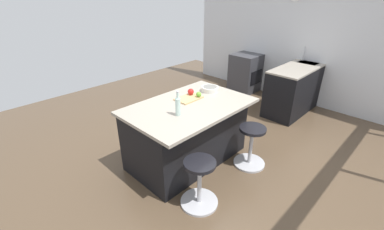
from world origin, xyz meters
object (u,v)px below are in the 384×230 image
at_px(cutting_board, 189,98).
at_px(fruit_bowl, 210,89).
at_px(oven_range, 245,73).
at_px(stool_middle, 199,184).
at_px(kitchen_island, 187,132).
at_px(stool_by_window, 251,147).
at_px(water_bottle, 178,106).
at_px(apple_red, 191,92).
at_px(apple_green, 199,94).

bearing_deg(cutting_board, fruit_bowl, 178.10).
distance_m(oven_range, fruit_bowl, 2.59).
bearing_deg(stool_middle, kitchen_island, -125.81).
xyz_separation_m(stool_by_window, water_bottle, (0.83, -0.56, 0.73)).
bearing_deg(stool_middle, water_bottle, -110.77).
bearing_deg(fruit_bowl, stool_by_window, 86.95).
bearing_deg(stool_middle, fruit_bowl, -143.44).
height_order(kitchen_island, water_bottle, water_bottle).
relative_size(cutting_board, apple_red, 4.07).
bearing_deg(cutting_board, apple_green, 146.88).
height_order(kitchen_island, apple_red, apple_red).
relative_size(kitchen_island, cutting_board, 4.64).
distance_m(oven_range, apple_green, 2.90).
xyz_separation_m(oven_range, stool_middle, (3.46, 1.73, -0.16)).
bearing_deg(cutting_board, stool_by_window, 115.38).
bearing_deg(oven_range, fruit_bowl, 21.17).
height_order(stool_by_window, stool_middle, same).
xyz_separation_m(cutting_board, apple_green, (-0.12, 0.08, 0.05)).
bearing_deg(fruit_bowl, apple_red, -12.45).
bearing_deg(stool_by_window, water_bottle, -33.98).
distance_m(kitchen_island, cutting_board, 0.48).
xyz_separation_m(stool_by_window, apple_red, (0.29, -0.88, 0.67)).
height_order(stool_by_window, apple_red, apple_red).
bearing_deg(stool_middle, apple_green, -136.16).
bearing_deg(apple_green, stool_middle, 43.84).
bearing_deg(kitchen_island, apple_green, -175.61).
distance_m(stool_middle, cutting_board, 1.22).
height_order(water_bottle, fruit_bowl, water_bottle).
relative_size(stool_by_window, apple_green, 7.91).
bearing_deg(fruit_bowl, water_bottle, 15.69).
bearing_deg(apple_red, cutting_board, 30.27).
height_order(stool_middle, fruit_bowl, fruit_bowl).
bearing_deg(fruit_bowl, oven_range, -158.83).
bearing_deg(water_bottle, stool_by_window, 146.02).
bearing_deg(kitchen_island, oven_range, -161.19).
bearing_deg(stool_middle, stool_by_window, 180.00).
bearing_deg(apple_red, stool_by_window, 108.16).
relative_size(stool_middle, water_bottle, 1.89).
relative_size(water_bottle, fruit_bowl, 1.23).
xyz_separation_m(oven_range, kitchen_island, (2.94, 1.00, 0.01)).
distance_m(oven_range, water_bottle, 3.50).
relative_size(oven_range, water_bottle, 2.80).
xyz_separation_m(stool_by_window, apple_green, (0.27, -0.75, 0.66)).
height_order(oven_range, water_bottle, water_bottle).
distance_m(kitchen_island, stool_by_window, 0.91).
height_order(stool_middle, cutting_board, cutting_board).
relative_size(kitchen_island, fruit_bowl, 6.59).
xyz_separation_m(kitchen_island, stool_by_window, (-0.52, 0.73, -0.17)).
distance_m(stool_by_window, water_bottle, 1.24).
bearing_deg(stool_middle, cutting_board, -128.60).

